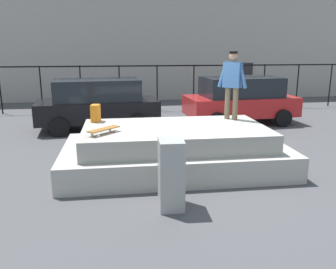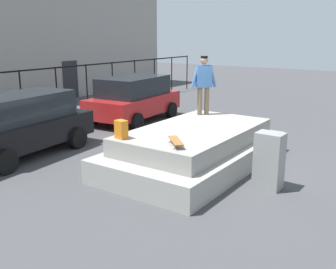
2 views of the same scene
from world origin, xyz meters
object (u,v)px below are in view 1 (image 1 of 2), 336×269
object	(u,v)px
skateboarder	(232,81)
skateboard	(104,129)
utility_box	(171,174)
car_red_hatchback_mid	(240,99)
backpack	(96,113)
car_black_hatchback_near	(98,103)

from	to	relation	value
skateboarder	skateboard	distance (m)	3.58
skateboard	utility_box	distance (m)	2.15
car_red_hatchback_mid	utility_box	size ratio (longest dim) A/B	3.30
car_red_hatchback_mid	skateboarder	bearing A→B (deg)	-112.45
skateboarder	backpack	size ratio (longest dim) A/B	4.01
backpack	car_black_hatchback_near	bearing A→B (deg)	12.83
car_red_hatchback_mid	utility_box	xyz separation A→B (m)	(-3.73, -7.01, -0.29)
car_black_hatchback_near	backpack	bearing A→B (deg)	-87.67
skateboard	car_red_hatchback_mid	world-z (taller)	car_red_hatchback_mid
skateboard	car_black_hatchback_near	world-z (taller)	car_black_hatchback_near
utility_box	car_red_hatchback_mid	bearing A→B (deg)	63.82
skateboard	car_black_hatchback_near	distance (m)	5.04
backpack	car_red_hatchback_mid	distance (m)	6.56
utility_box	skateboard	bearing A→B (deg)	128.04
backpack	car_black_hatchback_near	size ratio (longest dim) A/B	0.10
skateboard	backpack	distance (m)	1.39
car_black_hatchback_near	utility_box	size ratio (longest dim) A/B	3.38
backpack	utility_box	size ratio (longest dim) A/B	0.34
car_black_hatchback_near	car_red_hatchback_mid	world-z (taller)	car_black_hatchback_near
skateboard	car_red_hatchback_mid	xyz separation A→B (m)	(4.97, 5.32, -0.19)
backpack	utility_box	xyz separation A→B (m)	(1.49, -3.05, -0.60)
car_red_hatchback_mid	backpack	bearing A→B (deg)	-142.82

